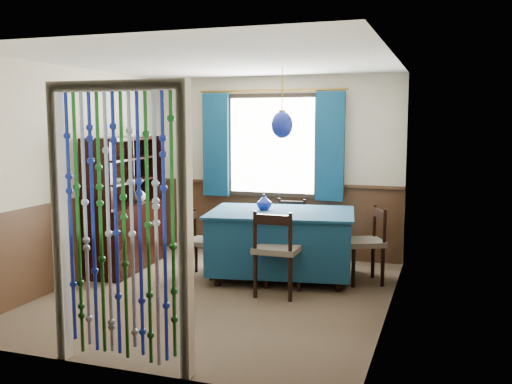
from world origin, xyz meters
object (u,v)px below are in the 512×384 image
(sideboard, at_px, (125,224))
(vase_sideboard, at_px, (139,193))
(dining_table, at_px, (281,240))
(bowl_shelf, at_px, (114,180))
(chair_left, at_px, (201,242))
(chair_right, at_px, (366,243))
(chair_near, at_px, (277,250))
(pendant_lamp, at_px, (282,125))
(chair_far, at_px, (289,230))
(vase_table, at_px, (264,203))

(sideboard, bearing_deg, vase_sideboard, 72.69)
(dining_table, xyz_separation_m, bowl_shelf, (-1.96, -0.51, 0.71))
(dining_table, relative_size, sideboard, 1.11)
(chair_left, distance_m, sideboard, 1.07)
(chair_right, xyz_separation_m, vase_sideboard, (-2.94, -0.09, 0.47))
(chair_near, height_order, chair_left, chair_near)
(dining_table, relative_size, bowl_shelf, 8.92)
(bowl_shelf, relative_size, vase_sideboard, 1.02)
(chair_right, relative_size, vase_sideboard, 4.35)
(chair_right, xyz_separation_m, pendant_lamp, (-0.99, -0.16, 1.37))
(chair_far, height_order, bowl_shelf, bowl_shelf)
(pendant_lamp, xyz_separation_m, vase_table, (-0.23, 0.05, -0.94))
(dining_table, height_order, chair_right, chair_right)
(pendant_lamp, height_order, vase_sideboard, pendant_lamp)
(dining_table, bearing_deg, chair_left, -177.39)
(chair_left, bearing_deg, chair_near, 62.32)
(chair_far, bearing_deg, vase_sideboard, 16.10)
(chair_far, bearing_deg, chair_left, 43.82)
(vase_table, xyz_separation_m, bowl_shelf, (-1.72, -0.56, 0.28))
(chair_right, bearing_deg, bowl_shelf, 78.18)
(sideboard, relative_size, vase_table, 9.90)
(chair_left, relative_size, bowl_shelf, 3.83)
(dining_table, distance_m, sideboard, 2.03)
(chair_right, height_order, vase_sideboard, vase_sideboard)
(dining_table, xyz_separation_m, vase_sideboard, (-1.96, 0.07, 0.48))
(dining_table, height_order, chair_left, dining_table)
(dining_table, height_order, chair_far, chair_far)
(dining_table, distance_m, vase_sideboard, 2.01)
(chair_right, bearing_deg, vase_sideboard, 67.03)
(sideboard, height_order, pendant_lamp, pendant_lamp)
(bowl_shelf, bearing_deg, chair_near, -4.12)
(pendant_lamp, bearing_deg, chair_right, 9.25)
(chair_far, bearing_deg, chair_right, 150.57)
(sideboard, height_order, vase_sideboard, sideboard)
(dining_table, relative_size, pendant_lamp, 2.29)
(chair_near, bearing_deg, sideboard, 168.19)
(chair_near, xyz_separation_m, vase_sideboard, (-2.10, 0.74, 0.45))
(chair_left, xyz_separation_m, vase_table, (0.73, 0.25, 0.48))
(sideboard, relative_size, pendant_lamp, 2.07)
(chair_near, xyz_separation_m, vase_table, (-0.37, 0.71, 0.40))
(chair_left, bearing_deg, chair_right, 95.62)
(chair_left, relative_size, chair_right, 0.90)
(pendant_lamp, bearing_deg, chair_near, -77.92)
(vase_sideboard, bearing_deg, chair_right, 1.74)
(chair_near, distance_m, chair_far, 1.39)
(pendant_lamp, distance_m, vase_sideboard, 2.15)
(chair_far, height_order, pendant_lamp, pendant_lamp)
(chair_left, xyz_separation_m, pendant_lamp, (0.96, 0.20, 1.41))
(vase_table, bearing_deg, bowl_shelf, -161.97)
(chair_near, distance_m, pendant_lamp, 1.50)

